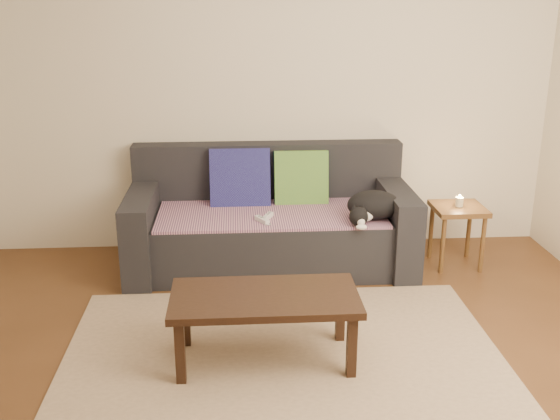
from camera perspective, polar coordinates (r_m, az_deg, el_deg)
The scene contains 13 objects.
ground at distance 3.68m, azimuth 0.50°, elevation -14.14°, with size 4.50×4.50×0.00m, color brown.
back_wall at distance 5.15m, azimuth -1.18°, elevation 10.77°, with size 4.50×0.04×2.60m, color beige.
sofa at distance 4.96m, azimuth -0.87°, elevation -1.31°, with size 2.10×0.94×0.87m.
throw_blanket at distance 4.84m, azimuth -0.82°, elevation -0.32°, with size 1.66×0.74×0.02m, color #43294E.
cushion_navy at distance 5.02m, azimuth -3.50°, elevation 2.73°, with size 0.46×0.11×0.46m, color #191455.
cushion_green at distance 5.04m, azimuth 1.84°, elevation 2.83°, with size 0.41×0.10×0.41m, color #0E5D44.
cat at distance 4.71m, azimuth 8.09°, elevation 0.33°, with size 0.47×0.43×0.20m.
wii_remote_a at distance 4.63m, azimuth -1.57°, elevation -0.87°, with size 0.15×0.04×0.03m, color white.
wii_remote_b at distance 4.69m, azimuth -1.09°, elevation -0.59°, with size 0.15×0.04×0.03m, color white.
side_table at distance 5.08m, azimuth 15.24°, elevation -0.57°, with size 0.37×0.37×0.47m.
candle at distance 5.05m, azimuth 15.35°, elevation 0.72°, with size 0.06×0.06×0.09m.
rug at distance 3.80m, azimuth 0.33°, elevation -12.86°, with size 2.50×1.80×0.01m, color tan.
coffee_table at distance 3.63m, azimuth -1.34°, elevation -8.12°, with size 1.03×0.52×0.41m.
Camera 1 is at (-0.24, -3.10, 1.97)m, focal length 42.00 mm.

